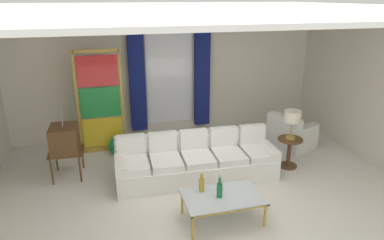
{
  "coord_description": "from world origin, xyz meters",
  "views": [
    {
      "loc": [
        -1.55,
        -4.9,
        3.19
      ],
      "look_at": [
        0.01,
        0.9,
        1.05
      ],
      "focal_mm": 32.48,
      "sensor_mm": 36.0,
      "label": 1
    }
  ],
  "objects_px": {
    "couch_white_long": "(196,161)",
    "bottle_amber_squat": "(220,184)",
    "peacock_figurine": "(120,147)",
    "bottle_blue_decanter": "(220,189)",
    "table_lamp_brass": "(293,118)",
    "coffee_table": "(223,198)",
    "round_side_table": "(289,150)",
    "armchair_white": "(290,136)",
    "bottle_crystal_tall": "(202,184)",
    "stained_glass_divider": "(100,104)",
    "vintage_tv": "(65,140)"
  },
  "relations": [
    {
      "from": "coffee_table",
      "to": "table_lamp_brass",
      "type": "bearing_deg",
      "value": 35.31
    },
    {
      "from": "bottle_crystal_tall",
      "to": "coffee_table",
      "type": "bearing_deg",
      "value": -40.83
    },
    {
      "from": "bottle_crystal_tall",
      "to": "peacock_figurine",
      "type": "bearing_deg",
      "value": 113.85
    },
    {
      "from": "coffee_table",
      "to": "vintage_tv",
      "type": "relative_size",
      "value": 0.87
    },
    {
      "from": "bottle_blue_decanter",
      "to": "round_side_table",
      "type": "bearing_deg",
      "value": 34.67
    },
    {
      "from": "bottle_blue_decanter",
      "to": "peacock_figurine",
      "type": "distance_m",
      "value": 2.97
    },
    {
      "from": "coffee_table",
      "to": "vintage_tv",
      "type": "distance_m",
      "value": 3.11
    },
    {
      "from": "bottle_amber_squat",
      "to": "armchair_white",
      "type": "height_order",
      "value": "armchair_white"
    },
    {
      "from": "armchair_white",
      "to": "stained_glass_divider",
      "type": "relative_size",
      "value": 0.48
    },
    {
      "from": "couch_white_long",
      "to": "bottle_amber_squat",
      "type": "xyz_separation_m",
      "value": [
        0.03,
        -1.27,
        0.22
      ]
    },
    {
      "from": "vintage_tv",
      "to": "stained_glass_divider",
      "type": "height_order",
      "value": "stained_glass_divider"
    },
    {
      "from": "coffee_table",
      "to": "round_side_table",
      "type": "distance_m",
      "value": 2.28
    },
    {
      "from": "bottle_blue_decanter",
      "to": "round_side_table",
      "type": "relative_size",
      "value": 0.54
    },
    {
      "from": "couch_white_long",
      "to": "bottle_amber_squat",
      "type": "distance_m",
      "value": 1.29
    },
    {
      "from": "bottle_crystal_tall",
      "to": "stained_glass_divider",
      "type": "bearing_deg",
      "value": 116.14
    },
    {
      "from": "stained_glass_divider",
      "to": "round_side_table",
      "type": "distance_m",
      "value": 3.96
    },
    {
      "from": "peacock_figurine",
      "to": "couch_white_long",
      "type": "bearing_deg",
      "value": -43.04
    },
    {
      "from": "round_side_table",
      "to": "bottle_blue_decanter",
      "type": "bearing_deg",
      "value": -145.33
    },
    {
      "from": "bottle_crystal_tall",
      "to": "vintage_tv",
      "type": "relative_size",
      "value": 0.23
    },
    {
      "from": "bottle_blue_decanter",
      "to": "bottle_crystal_tall",
      "type": "height_order",
      "value": "bottle_blue_decanter"
    },
    {
      "from": "stained_glass_divider",
      "to": "armchair_white",
      "type": "bearing_deg",
      "value": -12.93
    },
    {
      "from": "stained_glass_divider",
      "to": "vintage_tv",
      "type": "bearing_deg",
      "value": -124.2
    },
    {
      "from": "armchair_white",
      "to": "peacock_figurine",
      "type": "relative_size",
      "value": 1.77
    },
    {
      "from": "coffee_table",
      "to": "round_side_table",
      "type": "bearing_deg",
      "value": 35.31
    },
    {
      "from": "bottle_amber_squat",
      "to": "peacock_figurine",
      "type": "xyz_separation_m",
      "value": [
        -1.35,
        2.5,
        -0.3
      ]
    },
    {
      "from": "round_side_table",
      "to": "bottle_crystal_tall",
      "type": "bearing_deg",
      "value": -152.73
    },
    {
      "from": "armchair_white",
      "to": "stained_glass_divider",
      "type": "distance_m",
      "value": 4.17
    },
    {
      "from": "couch_white_long",
      "to": "vintage_tv",
      "type": "relative_size",
      "value": 2.19
    },
    {
      "from": "stained_glass_divider",
      "to": "table_lamp_brass",
      "type": "relative_size",
      "value": 3.86
    },
    {
      "from": "armchair_white",
      "to": "coffee_table",
      "type": "bearing_deg",
      "value": -137.96
    },
    {
      "from": "bottle_crystal_tall",
      "to": "peacock_figurine",
      "type": "xyz_separation_m",
      "value": [
        -1.07,
        2.43,
        -0.31
      ]
    },
    {
      "from": "armchair_white",
      "to": "couch_white_long",
      "type": "bearing_deg",
      "value": -163.61
    },
    {
      "from": "bottle_crystal_tall",
      "to": "peacock_figurine",
      "type": "distance_m",
      "value": 2.67
    },
    {
      "from": "armchair_white",
      "to": "peacock_figurine",
      "type": "distance_m",
      "value": 3.72
    },
    {
      "from": "vintage_tv",
      "to": "table_lamp_brass",
      "type": "bearing_deg",
      "value": -9.78
    },
    {
      "from": "armchair_white",
      "to": "round_side_table",
      "type": "relative_size",
      "value": 1.79
    },
    {
      "from": "bottle_blue_decanter",
      "to": "stained_glass_divider",
      "type": "distance_m",
      "value": 3.47
    },
    {
      "from": "couch_white_long",
      "to": "table_lamp_brass",
      "type": "distance_m",
      "value": 2.01
    },
    {
      "from": "stained_glass_divider",
      "to": "bottle_blue_decanter",
      "type": "bearing_deg",
      "value": -62.52
    },
    {
      "from": "bottle_amber_squat",
      "to": "stained_glass_divider",
      "type": "relative_size",
      "value": 0.13
    },
    {
      "from": "bottle_blue_decanter",
      "to": "bottle_amber_squat",
      "type": "height_order",
      "value": "bottle_blue_decanter"
    },
    {
      "from": "bottle_blue_decanter",
      "to": "bottle_amber_squat",
      "type": "relative_size",
      "value": 1.11
    },
    {
      "from": "peacock_figurine",
      "to": "round_side_table",
      "type": "relative_size",
      "value": 1.01
    },
    {
      "from": "bottle_blue_decanter",
      "to": "armchair_white",
      "type": "relative_size",
      "value": 0.3
    },
    {
      "from": "couch_white_long",
      "to": "bottle_amber_squat",
      "type": "bearing_deg",
      "value": -88.59
    },
    {
      "from": "bottle_amber_squat",
      "to": "peacock_figurine",
      "type": "relative_size",
      "value": 0.48
    },
    {
      "from": "stained_glass_divider",
      "to": "bottle_amber_squat",
      "type": "bearing_deg",
      "value": -60.18
    },
    {
      "from": "coffee_table",
      "to": "armchair_white",
      "type": "relative_size",
      "value": 1.1
    },
    {
      "from": "coffee_table",
      "to": "peacock_figurine",
      "type": "height_order",
      "value": "peacock_figurine"
    },
    {
      "from": "coffee_table",
      "to": "armchair_white",
      "type": "bearing_deg",
      "value": 42.04
    }
  ]
}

